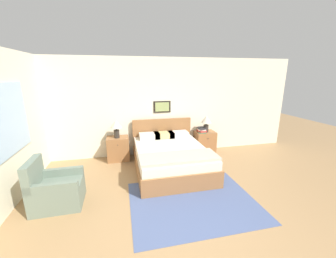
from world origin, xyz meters
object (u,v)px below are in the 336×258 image
object	(u,v)px
armchair	(55,190)
nightstand_by_door	(205,142)
bed	(171,157)
table_lamp_near_window	(116,126)
table_lamp_by_door	(206,121)
nightstand_near_window	(118,149)

from	to	relation	value
armchair	nightstand_by_door	bearing A→B (deg)	116.00
armchair	bed	bearing A→B (deg)	111.36
table_lamp_near_window	table_lamp_by_door	bearing A→B (deg)	0.00
bed	table_lamp_by_door	bearing A→B (deg)	33.63
bed	table_lamp_by_door	world-z (taller)	table_lamp_by_door
table_lamp_near_window	armchair	bearing A→B (deg)	-120.75
nightstand_near_window	table_lamp_near_window	distance (m)	0.62
bed	armchair	size ratio (longest dim) A/B	2.50
nightstand_by_door	armchair	bearing A→B (deg)	-153.06
nightstand_by_door	table_lamp_near_window	size ratio (longest dim) A/B	1.32
table_lamp_near_window	table_lamp_by_door	distance (m)	2.41
table_lamp_by_door	armchair	bearing A→B (deg)	-153.46
armchair	nightstand_near_window	xyz separation A→B (m)	(1.03, 1.74, 0.02)
nightstand_near_window	nightstand_by_door	distance (m)	2.39
bed	nightstand_near_window	size ratio (longest dim) A/B	3.46
nightstand_near_window	nightstand_by_door	size ratio (longest dim) A/B	1.00
bed	armchair	xyz separation A→B (m)	(-2.23, -0.91, -0.02)
nightstand_by_door	table_lamp_near_window	xyz separation A→B (m)	(-2.40, -0.03, 0.62)
armchair	nightstand_by_door	xyz separation A→B (m)	(3.42, 1.74, 0.02)
bed	armchair	world-z (taller)	bed
bed	table_lamp_near_window	xyz separation A→B (m)	(-1.21, 0.80, 0.62)
armchair	nightstand_by_door	distance (m)	3.84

